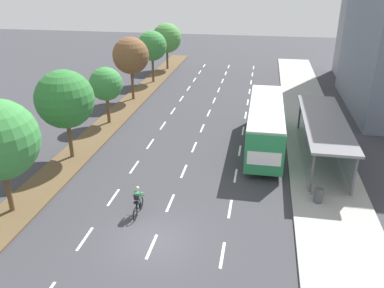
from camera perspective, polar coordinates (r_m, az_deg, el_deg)
The scene contains 16 objects.
ground_plane at distance 20.48m, azimuth -5.48°, elevation -13.71°, with size 140.00×140.00×0.00m, color #38383D.
median_strip at distance 39.85m, azimuth -9.44°, elevation 5.38°, with size 2.60×52.00×0.12m, color brown.
sidewalk_right at distance 37.92m, azimuth 16.52°, elevation 3.77°, with size 4.50×52.00×0.15m, color #9E9E99.
lane_divider_left at distance 36.45m, azimuth -3.47°, elevation 3.81°, with size 0.14×46.38×0.01m.
lane_divider_center at distance 35.82m, azimuth 2.00°, elevation 3.48°, with size 0.14×46.38×0.01m.
lane_divider_right at distance 35.52m, azimuth 7.60°, elevation 3.10°, with size 0.14×46.38×0.01m.
bus_shelter at distance 29.15m, azimuth 18.95°, elevation 1.20°, with size 2.90×11.51×2.86m.
bus at distance 30.08m, azimuth 10.59°, elevation 3.22°, with size 2.54×11.29×3.37m.
cyclist at distance 22.07m, azimuth -7.87°, elevation -8.30°, with size 0.46×1.82×1.71m.
median_tree_second at distance 28.30m, azimuth -17.95°, elevation 6.17°, with size 4.02×4.02×6.31m.
median_tree_third at distance 34.68m, azimuth -12.37°, elevation 8.47°, with size 2.85×2.85×4.91m.
median_tree_fourth at distance 40.96m, azimuth -8.86°, elevation 12.53°, with size 3.68×3.68×6.36m.
median_tree_fifth at distance 47.63m, azimuth -5.82°, elevation 13.95°, with size 3.45×3.45×6.01m.
median_tree_farthest at distance 54.44m, azimuth -3.68°, elevation 15.07°, with size 3.89×3.89×6.06m.
trash_bin at distance 23.98m, azimuth 17.85°, elevation -7.12°, with size 0.52×0.52×0.85m, color #4C4C51.
building_mid_right at distance 52.81m, azimuth 25.10°, elevation 17.41°, with size 6.33×9.10×16.96m, color gray.
Camera 1 is at (4.74, -15.57, 12.43)m, focal length 36.81 mm.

